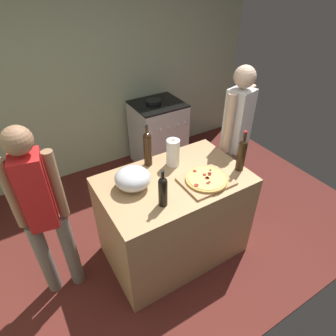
% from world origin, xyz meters
% --- Properties ---
extents(ground_plane, '(4.48, 3.14, 0.02)m').
position_xyz_m(ground_plane, '(0.00, 1.27, -0.01)').
color(ground_plane, '#511E19').
extents(kitchen_wall_rear, '(4.48, 0.10, 2.60)m').
position_xyz_m(kitchen_wall_rear, '(0.00, 2.59, 1.30)').
color(kitchen_wall_rear, '#99A889').
rests_on(kitchen_wall_rear, ground_plane).
extents(counter, '(1.24, 0.78, 0.89)m').
position_xyz_m(counter, '(-0.00, 0.76, 0.44)').
color(counter, tan).
rests_on(counter, ground_plane).
extents(cutting_board, '(0.40, 0.32, 0.02)m').
position_xyz_m(cutting_board, '(0.20, 0.59, 0.90)').
color(cutting_board, tan).
rests_on(cutting_board, counter).
extents(pizza, '(0.34, 0.34, 0.03)m').
position_xyz_m(pizza, '(0.20, 0.59, 0.92)').
color(pizza, tan).
rests_on(pizza, cutting_board).
extents(mixing_bowl, '(0.28, 0.28, 0.17)m').
position_xyz_m(mixing_bowl, '(-0.33, 0.84, 0.98)').
color(mixing_bowl, '#B2B2B7').
rests_on(mixing_bowl, counter).
extents(paper_towel_roll, '(0.11, 0.11, 0.25)m').
position_xyz_m(paper_towel_roll, '(0.10, 0.94, 1.01)').
color(paper_towel_roll, white).
rests_on(paper_towel_roll, counter).
extents(wine_bottle_clear, '(0.07, 0.07, 0.37)m').
position_xyz_m(wine_bottle_clear, '(0.55, 0.58, 1.05)').
color(wine_bottle_clear, '#331E0F').
rests_on(wine_bottle_clear, counter).
extents(wine_bottle_green, '(0.07, 0.07, 0.31)m').
position_xyz_m(wine_bottle_green, '(-0.23, 0.54, 1.03)').
color(wine_bottle_green, black).
rests_on(wine_bottle_green, counter).
extents(wine_bottle_amber, '(0.07, 0.07, 0.39)m').
position_xyz_m(wine_bottle_amber, '(-0.08, 1.05, 1.06)').
color(wine_bottle_amber, '#331E0F').
rests_on(wine_bottle_amber, counter).
extents(stove, '(0.64, 0.59, 0.93)m').
position_xyz_m(stove, '(0.65, 2.19, 0.45)').
color(stove, '#B7B7BC').
rests_on(stove, ground_plane).
extents(person_in_stripes, '(0.35, 0.23, 1.57)m').
position_xyz_m(person_in_stripes, '(-1.01, 0.93, 0.89)').
color(person_in_stripes, slate).
rests_on(person_in_stripes, ground_plane).
extents(person_in_red, '(0.37, 0.24, 1.63)m').
position_xyz_m(person_in_red, '(0.84, 0.96, 0.94)').
color(person_in_red, slate).
rests_on(person_in_red, ground_plane).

